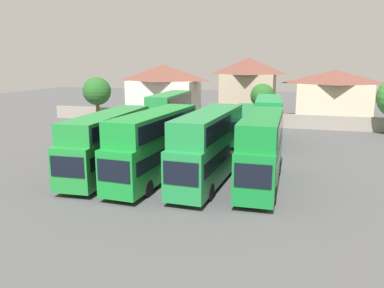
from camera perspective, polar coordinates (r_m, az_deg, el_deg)
The scene contains 15 objects.
ground at distance 45.43m, azimuth 5.24°, elevation 1.26°, with size 140.00×140.00×0.00m, color #4C4C4F.
depot_boundary_wall at distance 52.40m, azimuth 6.78°, elevation 3.68°, with size 56.00×0.50×1.80m, color gray.
bus_1 at distance 30.08m, azimuth -12.25°, elevation 0.55°, with size 3.22×11.84×4.69m.
bus_2 at distance 28.13m, azimuth -5.51°, elevation 0.30°, with size 3.15×11.56×4.98m.
bus_3 at distance 27.34m, azimuth 2.54°, elevation 0.11°, with size 2.97×11.53×5.08m.
bus_4 at distance 26.88m, azimuth 10.24°, elevation -0.38°, with size 2.66×10.49×5.00m.
bus_5 at distance 44.28m, azimuth -3.30°, elevation 4.66°, with size 2.96×10.71×4.96m.
bus_6 at distance 43.03m, azimuth 2.98°, elevation 3.32°, with size 2.67×10.63×3.42m.
bus_7 at distance 42.46m, azimuth 7.67°, elevation 3.15°, with size 2.89×11.66×3.48m.
bus_8 at distance 41.67m, azimuth 11.17°, elevation 3.85°, with size 3.42×10.62×4.77m.
house_terrace_left at distance 65.17m, azimuth -4.16°, elevation 8.21°, with size 11.44×7.66×8.00m.
house_terrace_centre at distance 60.43m, azimuth 8.31°, elevation 8.32°, with size 8.29×6.83×9.09m.
house_terrace_right at distance 61.27m, azimuth 20.16°, elevation 6.91°, with size 10.98×6.67×7.29m.
tree_left_of_lot at distance 54.14m, azimuth 10.34°, elevation 7.00°, with size 3.26×3.26×5.54m.
tree_right_of_lot at distance 55.68m, azimuth -13.86°, elevation 7.55°, with size 3.89×3.89×6.39m.
Camera 1 is at (8.30, -25.84, 8.57)m, focal length 36.10 mm.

